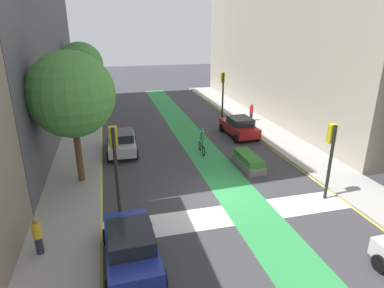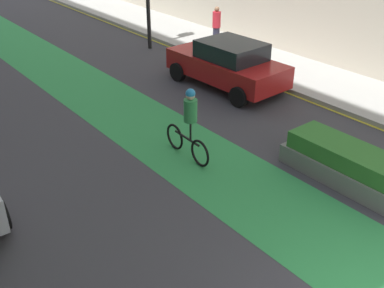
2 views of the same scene
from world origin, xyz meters
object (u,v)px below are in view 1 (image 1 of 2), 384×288
object	(u,v)px
traffic_signal_near_left	(115,155)
car_red_right_far	(239,126)
traffic_signal_near_right	(331,147)
pedestrian_sidewalk_right_a	(251,112)
traffic_signal_far_right	(223,87)
car_blue_left_near	(131,246)
car_silver_left_far	(122,142)
street_tree_near	(71,95)
pedestrian_sidewalk_left_a	(38,236)
cyclist_in_lane	(202,140)
median_planter	(248,161)
street_tree_far	(81,65)

from	to	relation	value
traffic_signal_near_left	car_red_right_far	world-z (taller)	traffic_signal_near_left
traffic_signal_near_right	pedestrian_sidewalk_right_a	size ratio (longest dim) A/B	2.51
traffic_signal_far_right	car_blue_left_near	world-z (taller)	traffic_signal_far_right
car_silver_left_far	street_tree_near	bearing A→B (deg)	-121.08
pedestrian_sidewalk_right_a	street_tree_near	world-z (taller)	street_tree_near
car_red_right_far	pedestrian_sidewalk_left_a	world-z (taller)	pedestrian_sidewalk_left_a
traffic_signal_near_left	cyclist_in_lane	size ratio (longest dim) A/B	2.34
pedestrian_sidewalk_left_a	traffic_signal_near_left	bearing A→B (deg)	35.28
car_red_right_far	cyclist_in_lane	distance (m)	4.96
car_silver_left_far	car_blue_left_near	size ratio (longest dim) A/B	1.00
car_blue_left_near	median_planter	distance (m)	10.71
traffic_signal_near_left	pedestrian_sidewalk_right_a	world-z (taller)	traffic_signal_near_left
car_blue_left_near	pedestrian_sidewalk_left_a	world-z (taller)	pedestrian_sidewalk_left_a
pedestrian_sidewalk_left_a	traffic_signal_far_right	bearing A→B (deg)	52.02
street_tree_near	street_tree_far	xyz separation A→B (m)	(-0.44, 16.29, -0.19)
cyclist_in_lane	car_red_right_far	bearing A→B (deg)	36.85
car_silver_left_far	pedestrian_sidewalk_left_a	size ratio (longest dim) A/B	2.77
street_tree_far	cyclist_in_lane	bearing A→B (deg)	-58.76
cyclist_in_lane	street_tree_far	xyz separation A→B (m)	(-8.32, 13.71, 3.88)
car_blue_left_near	pedestrian_sidewalk_right_a	size ratio (longest dim) A/B	2.70
car_red_right_far	street_tree_near	world-z (taller)	street_tree_near
traffic_signal_near_right	car_blue_left_near	bearing A→B (deg)	-165.21
car_blue_left_near	pedestrian_sidewalk_left_a	xyz separation A→B (m)	(-3.39, 1.33, 0.12)
traffic_signal_far_right	pedestrian_sidewalk_right_a	size ratio (longest dim) A/B	2.78
traffic_signal_near_right	pedestrian_sidewalk_right_a	world-z (taller)	traffic_signal_near_right
traffic_signal_far_right	car_red_right_far	size ratio (longest dim) A/B	1.02
car_silver_left_far	pedestrian_sidewalk_right_a	world-z (taller)	pedestrian_sidewalk_right_a
pedestrian_sidewalk_right_a	street_tree_near	size ratio (longest dim) A/B	0.22
car_blue_left_near	pedestrian_sidewalk_left_a	size ratio (longest dim) A/B	2.76
traffic_signal_near_left	car_blue_left_near	bearing A→B (deg)	-85.53
car_silver_left_far	street_tree_far	distance (m)	13.13
traffic_signal_near_left	pedestrian_sidewalk_right_a	size ratio (longest dim) A/B	2.77
pedestrian_sidewalk_left_a	median_planter	distance (m)	12.73
pedestrian_sidewalk_left_a	street_tree_far	xyz separation A→B (m)	(0.76, 22.59, 3.93)
traffic_signal_near_left	car_silver_left_far	bearing A→B (deg)	85.91
traffic_signal_near_right	pedestrian_sidewalk_left_a	size ratio (longest dim) A/B	2.57
car_red_right_far	cyclist_in_lane	bearing A→B (deg)	-143.15
car_blue_left_near	street_tree_far	bearing A→B (deg)	96.29
car_blue_left_near	median_planter	world-z (taller)	car_blue_left_near
street_tree_far	median_planter	distance (m)	20.19
traffic_signal_near_left	car_red_right_far	xyz separation A→B (m)	(9.92, 9.64, -2.24)
street_tree_near	car_blue_left_near	bearing A→B (deg)	-73.98
cyclist_in_lane	pedestrian_sidewalk_left_a	world-z (taller)	cyclist_in_lane
street_tree_far	street_tree_near	bearing A→B (deg)	-88.44
traffic_signal_near_right	pedestrian_sidewalk_right_a	bearing A→B (deg)	81.18
pedestrian_sidewalk_right_a	car_blue_left_near	bearing A→B (deg)	-126.25
traffic_signal_far_right	median_planter	bearing A→B (deg)	-101.07
traffic_signal_far_right	car_silver_left_far	size ratio (longest dim) A/B	1.03
traffic_signal_far_right	street_tree_near	xyz separation A→B (m)	(-12.27, -10.96, 1.98)
street_tree_far	traffic_signal_near_right	bearing A→B (deg)	-59.09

